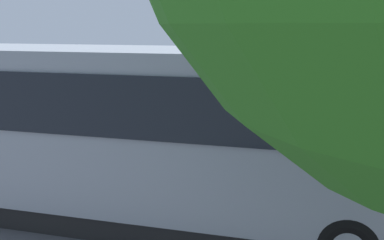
% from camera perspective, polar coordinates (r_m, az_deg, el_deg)
% --- Properties ---
extents(ground_plane, '(80.00, 80.00, 0.00)m').
position_cam_1_polar(ground_plane, '(12.41, 7.28, -5.27)').
color(ground_plane, '#4C4C51').
extents(tour_bus, '(11.24, 2.88, 3.25)m').
position_cam_1_polar(tour_bus, '(8.53, -7.96, -1.81)').
color(tour_bus, '#8C939E').
rests_on(tour_bus, ground_plane).
extents(spectator_far_left, '(0.58, 0.34, 1.82)m').
position_cam_1_polar(spectator_far_left, '(10.68, 0.12, -1.91)').
color(spectator_far_left, '#473823').
rests_on(spectator_far_left, ground_plane).
extents(spectator_left, '(0.58, 0.37, 1.80)m').
position_cam_1_polar(spectator_left, '(11.16, -5.03, -1.43)').
color(spectator_left, black).
rests_on(spectator_left, ground_plane).
extents(spectator_centre, '(0.58, 0.35, 1.72)m').
position_cam_1_polar(spectator_centre, '(11.39, -10.38, -1.62)').
color(spectator_centre, '#473823').
rests_on(spectator_centre, ground_plane).
extents(parked_motorcycle_silver, '(2.05, 0.58, 0.99)m').
position_cam_1_polar(parked_motorcycle_silver, '(10.16, 5.93, -6.33)').
color(parked_motorcycle_silver, black).
rests_on(parked_motorcycle_silver, ground_plane).
extents(stunt_motorcycle, '(1.89, 0.75, 1.85)m').
position_cam_1_polar(stunt_motorcycle, '(14.12, 4.73, 1.27)').
color(stunt_motorcycle, black).
rests_on(stunt_motorcycle, ground_plane).
extents(traffic_cone, '(0.34, 0.34, 0.63)m').
position_cam_1_polar(traffic_cone, '(13.99, 10.35, -2.09)').
color(traffic_cone, orange).
rests_on(traffic_cone, ground_plane).
extents(bay_line_b, '(0.13, 3.68, 0.01)m').
position_cam_1_polar(bay_line_b, '(13.75, 22.48, -4.38)').
color(bay_line_b, white).
rests_on(bay_line_b, ground_plane).
extents(bay_line_c, '(0.13, 3.77, 0.01)m').
position_cam_1_polar(bay_line_c, '(13.59, 9.89, -3.81)').
color(bay_line_c, white).
rests_on(bay_line_c, ground_plane).
extents(bay_line_d, '(0.13, 4.28, 0.01)m').
position_cam_1_polar(bay_line_d, '(14.08, -2.37, -3.07)').
color(bay_line_d, white).
rests_on(bay_line_d, ground_plane).
extents(bay_line_e, '(0.13, 4.45, 0.01)m').
position_cam_1_polar(bay_line_e, '(15.16, -13.34, -2.30)').
color(bay_line_e, white).
rests_on(bay_line_e, ground_plane).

